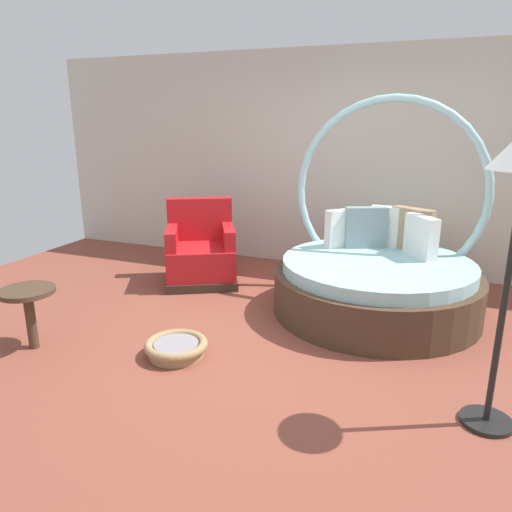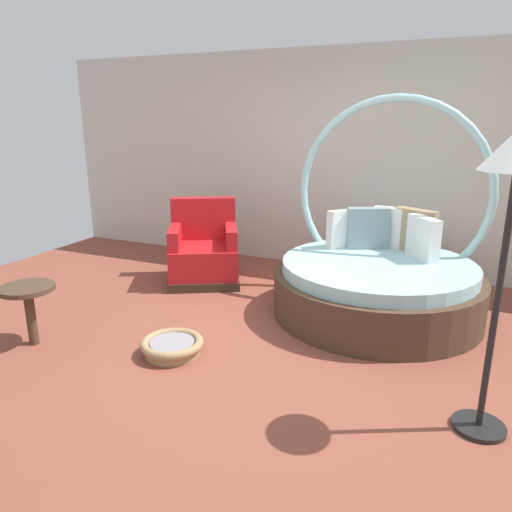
{
  "view_description": "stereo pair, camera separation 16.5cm",
  "coord_description": "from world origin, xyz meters",
  "px_view_note": "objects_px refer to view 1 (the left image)",
  "views": [
    {
      "loc": [
        1.26,
        -3.45,
        1.85
      ],
      "look_at": [
        -0.39,
        0.73,
        0.55
      ],
      "focal_mm": 33.57,
      "sensor_mm": 36.0,
      "label": 1
    },
    {
      "loc": [
        1.41,
        -3.39,
        1.85
      ],
      "look_at": [
        -0.39,
        0.73,
        0.55
      ],
      "focal_mm": 33.57,
      "sensor_mm": 36.0,
      "label": 2
    }
  ],
  "objects_px": {
    "red_armchair": "(201,254)",
    "side_table": "(28,300)",
    "pet_basket": "(176,347)",
    "round_daybed": "(378,272)"
  },
  "relations": [
    {
      "from": "red_armchair",
      "to": "side_table",
      "type": "xyz_separation_m",
      "value": [
        -0.5,
        -2.04,
        0.1
      ]
    },
    {
      "from": "red_armchair",
      "to": "side_table",
      "type": "relative_size",
      "value": 2.08
    },
    {
      "from": "red_armchair",
      "to": "side_table",
      "type": "height_order",
      "value": "red_armchair"
    },
    {
      "from": "pet_basket",
      "to": "side_table",
      "type": "xyz_separation_m",
      "value": [
        -1.18,
        -0.31,
        0.35
      ]
    },
    {
      "from": "pet_basket",
      "to": "side_table",
      "type": "relative_size",
      "value": 0.98
    },
    {
      "from": "pet_basket",
      "to": "side_table",
      "type": "height_order",
      "value": "side_table"
    },
    {
      "from": "pet_basket",
      "to": "round_daybed",
      "type": "bearing_deg",
      "value": 49.62
    },
    {
      "from": "round_daybed",
      "to": "pet_basket",
      "type": "xyz_separation_m",
      "value": [
        -1.36,
        -1.59,
        -0.31
      ]
    },
    {
      "from": "round_daybed",
      "to": "side_table",
      "type": "bearing_deg",
      "value": -143.07
    },
    {
      "from": "red_armchair",
      "to": "round_daybed",
      "type": "bearing_deg",
      "value": -3.81
    }
  ]
}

